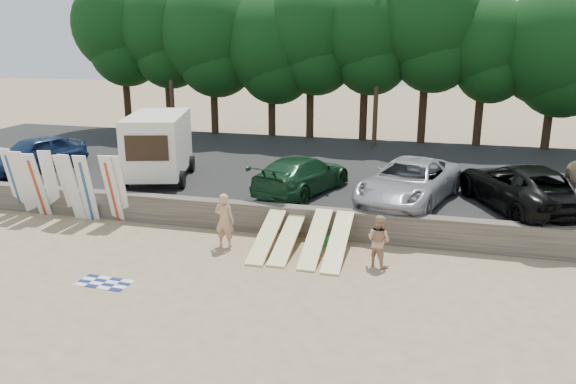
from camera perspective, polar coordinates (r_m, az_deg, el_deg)
name	(u,v)px	position (r m, az deg, el deg)	size (l,w,h in m)	color
ground	(245,266)	(16.85, -4.38, -7.46)	(120.00, 120.00, 0.00)	tan
seawall	(273,219)	(19.35, -1.52, -2.71)	(44.00, 0.50, 1.00)	#6B6356
parking_lot	(318,172)	(26.39, 3.04, 2.00)	(44.00, 14.50, 0.70)	#282828
treeline	(332,34)	(32.69, 4.52, 15.71)	(33.39, 6.39, 9.44)	#382616
utility_poles	(378,57)	(30.79, 9.09, 13.36)	(25.80, 0.26, 9.00)	#473321
box_trailer	(158,144)	(23.95, -13.05, 4.81)	(3.37, 4.75, 2.75)	silver
car_0	(35,154)	(27.51, -24.31, 3.58)	(1.84, 4.56, 1.56)	#162A4E
car_1	(302,174)	(21.58, 1.43, 1.81)	(2.02, 4.97, 1.44)	#14391E
car_2	(409,182)	(20.70, 12.16, 1.00)	(2.59, 5.61, 1.56)	#A0A1A6
car_3	(522,186)	(21.20, 22.66, 0.53)	(2.65, 5.75, 1.60)	black
surfboard_upright_0	(14,180)	(23.65, -26.09, 1.07)	(0.50, 0.06, 2.60)	white
surfboard_upright_1	(24,183)	(23.18, -25.25, 0.85)	(0.50, 0.06, 2.60)	white
surfboard_upright_2	(37,185)	(22.69, -24.17, 0.66)	(0.50, 0.06, 2.60)	white
surfboard_upright_3	(51,183)	(22.64, -22.94, 0.84)	(0.50, 0.06, 2.60)	white
surfboard_upright_4	(68,186)	(22.08, -21.43, 0.55)	(0.50, 0.06, 2.60)	white
surfboard_upright_5	(72,187)	(21.77, -21.07, 0.45)	(0.50, 0.06, 2.60)	white
surfboard_upright_6	(86,188)	(21.47, -19.81, 0.36)	(0.50, 0.06, 2.60)	white
surfboard_upright_7	(112,189)	(21.07, -17.47, 0.31)	(0.50, 0.06, 2.60)	white
surfboard_upright_8	(119,189)	(21.01, -16.80, 0.31)	(0.50, 0.06, 2.60)	white
surfboard_low_0	(267,235)	(17.87, -2.13, -4.38)	(0.56, 3.00, 0.07)	#FFF5A0
surfboard_low_1	(288,238)	(17.80, -0.02, -4.65)	(0.56, 3.00, 0.07)	#FFF5A0
surfboard_low_2	(316,238)	(17.48, 2.83, -4.71)	(0.56, 3.00, 0.07)	#FFF5A0
surfboard_low_3	(338,241)	(17.29, 5.11, -4.99)	(0.56, 3.00, 0.07)	#FFF5A0
beachgoer_a	(224,220)	(18.05, -6.47, -2.87)	(0.65, 0.43, 1.79)	tan
beachgoer_b	(379,240)	(16.76, 9.19, -4.88)	(0.76, 0.59, 1.56)	tan
cooler	(330,241)	(18.30, 4.26, -4.99)	(0.38, 0.30, 0.32)	green
gear_bag	(283,237)	(18.74, -0.55, -4.60)	(0.30, 0.25, 0.22)	orange
beach_towel	(104,283)	(16.51, -18.18, -8.75)	(1.50, 1.50, 0.00)	white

